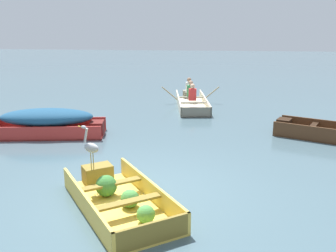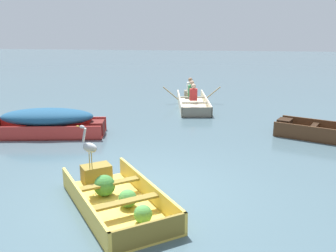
# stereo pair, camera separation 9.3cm
# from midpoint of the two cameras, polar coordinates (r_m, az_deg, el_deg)

# --- Properties ---
(ground_plane) EXTENTS (80.00, 80.00, 0.00)m
(ground_plane) POSITION_cam_midpoint_polar(r_m,az_deg,el_deg) (7.19, -4.34, -9.84)
(ground_plane) COLOR #47606B
(dinghy_yellow_foreground) EXTENTS (2.54, 2.88, 0.43)m
(dinghy_yellow_foreground) POSITION_cam_midpoint_polar(r_m,az_deg,el_deg) (6.66, -8.15, -10.63)
(dinghy_yellow_foreground) COLOR #E5BC47
(dinghy_yellow_foreground) RESTS_ON ground
(skiff_dark_varnish_near_moored) EXTENTS (2.95, 2.01, 0.42)m
(skiff_dark_varnish_near_moored) POSITION_cam_midpoint_polar(r_m,az_deg,el_deg) (11.14, 22.36, -0.99)
(skiff_dark_varnish_near_moored) COLOR #4C2D19
(skiff_dark_varnish_near_moored) RESTS_ON ground
(skiff_red_mid_moored) EXTENTS (3.28, 1.58, 0.77)m
(skiff_red_mid_moored) POSITION_cam_midpoint_polar(r_m,az_deg,el_deg) (11.04, -18.03, 0.86)
(skiff_red_mid_moored) COLOR #AD2D28
(skiff_red_mid_moored) RESTS_ON ground
(rowboat_cream_with_crew) EXTENTS (2.28, 3.68, 0.91)m
(rowboat_cream_with_crew) POSITION_cam_midpoint_polar(r_m,az_deg,el_deg) (14.60, 3.39, 3.96)
(rowboat_cream_with_crew) COLOR beige
(rowboat_cream_with_crew) RESTS_ON ground
(heron_on_dinghy) EXTENTS (0.45, 0.26, 0.84)m
(heron_on_dinghy) POSITION_cam_midpoint_polar(r_m,az_deg,el_deg) (6.97, -12.07, -3.05)
(heron_on_dinghy) COLOR olive
(heron_on_dinghy) RESTS_ON dinghy_yellow_foreground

